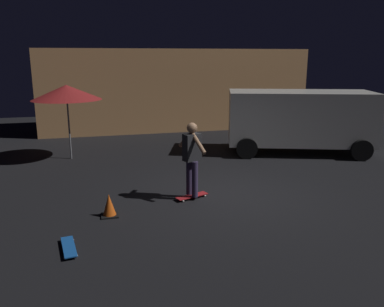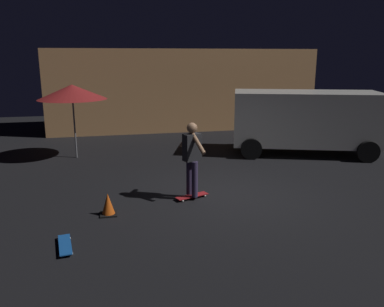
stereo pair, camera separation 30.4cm
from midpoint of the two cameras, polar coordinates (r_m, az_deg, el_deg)
The scene contains 8 objects.
ground_plane at distance 9.27m, azimuth 6.06°, elevation -5.95°, with size 28.00×28.00×0.00m, color black.
low_building at distance 17.97m, azimuth -1.07°, elevation 9.37°, with size 11.47×3.03×3.44m.
parked_van at distance 13.46m, azimuth 16.74°, elevation 4.87°, with size 4.97×3.42×2.03m.
patio_umbrella at distance 12.69m, azimuth -16.30°, elevation 8.54°, with size 2.10×2.10×2.30m.
skateboard_ridden at distance 8.98m, azimuth 0.98°, elevation -6.18°, with size 0.80×0.46×0.07m.
skateboard_spare at distance 7.07m, azimuth -16.71°, elevation -12.56°, with size 0.31×0.80×0.07m.
skater at distance 8.69m, azimuth 1.00°, elevation -0.09°, with size 0.43×0.95×1.67m.
traffic_cone at distance 8.18m, azimuth -11.00°, elevation -7.34°, with size 0.34×0.34×0.46m.
Camera 2 is at (-2.66, -8.30, 3.14)m, focal length 36.85 mm.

